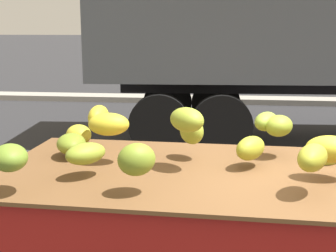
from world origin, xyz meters
TOP-DOWN VIEW (x-y plane):
  - curb_strip at (0.00, 10.28)m, footprint 80.00×0.80m

SIDE VIEW (x-z plane):
  - curb_strip at x=0.00m, z-range 0.00..0.16m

